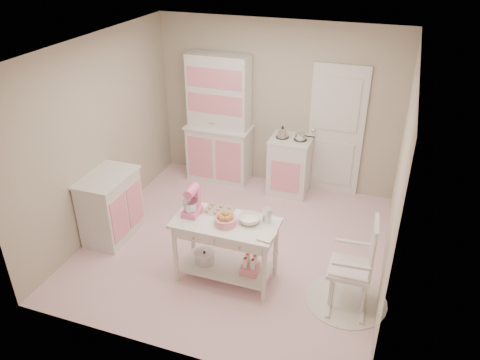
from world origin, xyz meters
name	(u,v)px	position (x,y,z in m)	size (l,w,h in m)	color
room_shell	(234,129)	(0.00, 0.00, 1.65)	(3.84, 3.84, 2.62)	pink
door	(336,131)	(0.95, 1.87, 1.02)	(0.82, 0.05, 2.04)	silver
hutch	(219,120)	(-0.87, 1.66, 1.04)	(1.06, 0.50, 2.08)	silver
stove	(290,165)	(0.33, 1.61, 0.46)	(0.62, 0.57, 0.92)	silver
base_cabinet	(111,207)	(-1.63, -0.36, 0.46)	(0.54, 0.84, 0.92)	silver
lace_rug	(346,300)	(1.56, -0.60, 0.01)	(0.92, 0.92, 0.01)	white
rocking_chair	(351,262)	(1.56, -0.60, 0.55)	(0.48, 0.72, 1.10)	silver
work_table	(226,250)	(0.13, -0.67, 0.40)	(1.20, 0.60, 0.80)	silver
stand_mixer	(192,202)	(-0.29, -0.65, 0.97)	(0.20, 0.28, 0.34)	pink
cookie_tray	(219,211)	(-0.02, -0.49, 0.81)	(0.34, 0.24, 0.02)	silver
bread_basket	(225,221)	(0.15, -0.72, 0.85)	(0.25, 0.25, 0.09)	pink
mixing_bowl	(249,219)	(0.39, -0.59, 0.84)	(0.26, 0.26, 0.08)	white
metal_pitcher	(267,215)	(0.57, -0.51, 0.89)	(0.10, 0.10, 0.17)	silver
recipe_book	(260,235)	(0.58, -0.79, 0.81)	(0.16, 0.21, 0.02)	white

